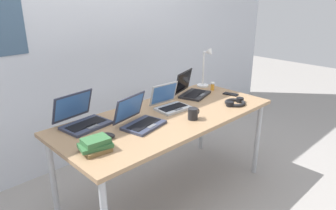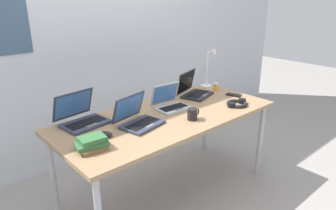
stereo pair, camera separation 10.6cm
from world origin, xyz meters
name	(u,v)px [view 1 (the left image)]	position (x,y,z in m)	size (l,w,h in m)	color
ground_plane	(168,193)	(0.00, 0.00, 0.00)	(12.00, 12.00, 0.00)	gray
wall_back	(89,31)	(0.00, 1.10, 1.30)	(6.00, 0.13, 2.60)	silver
desk	(168,121)	(0.00, 0.00, 0.68)	(1.80, 0.80, 0.74)	#9E7A56
desk_lamp	(206,68)	(0.80, 0.28, 0.94)	(0.12, 0.18, 0.40)	white
laptop_front_left	(170,104)	(0.11, 0.09, 0.78)	(0.28, 0.25, 0.20)	#B7BABC
laptop_mid_desk	(82,119)	(-0.59, 0.29, 0.79)	(0.36, 0.33, 0.23)	#33384C
laptop_back_right	(191,90)	(0.50, 0.20, 0.79)	(0.36, 0.33, 0.22)	#232326
laptop_far_corner	(139,120)	(-0.29, 0.00, 0.78)	(0.34, 0.32, 0.22)	#33384C
computer_mouse	(108,135)	(-0.57, -0.02, 0.76)	(0.06, 0.10, 0.03)	black
cell_phone	(231,94)	(0.77, -0.05, 0.74)	(0.06, 0.14, 0.01)	black
headphones	(235,102)	(0.58, -0.23, 0.76)	(0.21, 0.18, 0.04)	black
pill_bottle	(212,86)	(0.77, 0.16, 0.78)	(0.04, 0.04, 0.08)	gold
book_stack	(96,145)	(-0.73, -0.12, 0.78)	(0.22, 0.17, 0.08)	brown
coffee_mug	(193,114)	(0.07, -0.20, 0.78)	(0.11, 0.08, 0.09)	black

